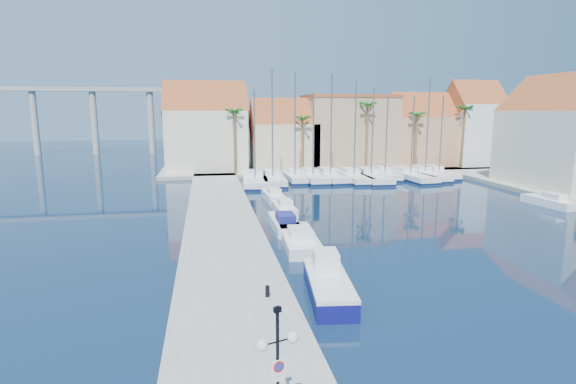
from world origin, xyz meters
TOP-DOWN VIEW (x-y plane):
  - ground at (0.00, 0.00)m, footprint 260.00×260.00m
  - quay_west at (-9.00, 13.50)m, footprint 6.00×77.00m
  - shore_north at (10.00, 48.00)m, footprint 54.00×16.00m
  - lamp_post at (-8.33, -11.89)m, footprint 1.26×0.63m
  - bollard at (-7.35, -2.47)m, footprint 0.22×0.22m
  - fishing_boat at (-4.06, -1.80)m, footprint 2.72×6.26m
  - motorboat_west_0 at (-3.72, 7.19)m, footprint 2.77×7.37m
  - motorboat_west_1 at (-3.98, 11.93)m, footprint 1.99×6.14m
  - motorboat_west_2 at (-3.02, 17.55)m, footprint 1.72×5.36m
  - motorboat_west_3 at (-3.13, 23.78)m, footprint 1.98×5.48m
  - motorboat_east_1 at (24.01, 15.79)m, footprint 2.56×5.77m
  - sailboat_0 at (-3.87, 35.08)m, footprint 4.07×12.07m
  - sailboat_1 at (-1.49, 35.73)m, footprint 3.40×11.08m
  - sailboat_2 at (1.65, 36.33)m, footprint 2.29×8.31m
  - sailboat_3 at (4.13, 36.37)m, footprint 2.74×10.12m
  - sailboat_4 at (6.55, 36.36)m, footprint 3.43×10.28m
  - sailboat_5 at (9.67, 35.46)m, footprint 2.85×10.78m
  - sailboat_6 at (12.11, 35.35)m, footprint 3.51×11.85m
  - sailboat_7 at (14.74, 36.70)m, footprint 2.57×8.92m
  - sailboat_8 at (17.76, 35.23)m, footprint 4.02×11.80m
  - sailboat_9 at (20.40, 36.00)m, footprint 3.15×11.29m
  - sailboat_10 at (22.81, 36.42)m, footprint 2.82×9.05m
  - building_0 at (-10.00, 47.00)m, footprint 12.30×9.00m
  - building_1 at (2.00, 47.00)m, footprint 10.30×8.00m
  - building_2 at (13.00, 48.00)m, footprint 14.20×10.20m
  - building_3 at (25.00, 47.00)m, footprint 10.30×8.00m
  - building_4 at (34.00, 46.00)m, footprint 8.30×8.00m
  - building_6 at (32.00, 24.00)m, footprint 9.00×14.30m
  - palm_0 at (-6.00, 42.00)m, footprint 2.60×2.60m
  - palm_1 at (4.00, 42.00)m, footprint 2.60×2.60m
  - palm_2 at (14.00, 42.00)m, footprint 2.60×2.60m
  - palm_3 at (22.00, 42.00)m, footprint 2.60×2.60m
  - palm_4 at (30.00, 42.00)m, footprint 2.60×2.60m
  - viaduct at (-39.07, 82.00)m, footprint 48.00×2.20m

SIDE VIEW (x-z plane):
  - ground at x=0.00m, z-range 0.00..0.00m
  - quay_west at x=-9.00m, z-range 0.00..0.50m
  - shore_north at x=10.00m, z-range 0.00..0.50m
  - motorboat_west_3 at x=-3.13m, z-range -0.19..1.21m
  - motorboat_east_1 at x=24.01m, z-range -0.19..1.21m
  - motorboat_west_0 at x=-3.72m, z-range -0.19..1.21m
  - motorboat_west_1 at x=-3.98m, z-range -0.19..1.21m
  - motorboat_west_2 at x=-3.02m, z-range -0.19..1.21m
  - sailboat_8 at x=17.76m, z-range -5.21..6.32m
  - sailboat_0 at x=-3.87m, z-range -5.57..6.69m
  - sailboat_6 at x=12.11m, z-range -5.71..6.84m
  - sailboat_3 at x=4.13m, z-range -5.37..6.52m
  - sailboat_5 at x=9.67m, z-range -6.14..7.31m
  - sailboat_9 at x=20.40m, z-range -6.44..7.61m
  - sailboat_10 at x=22.81m, z-range -5.20..6.38m
  - sailboat_7 at x=14.74m, z-range -5.25..6.44m
  - sailboat_1 at x=-1.49m, z-range -6.76..7.96m
  - sailboat_4 at x=6.55m, z-range -6.52..7.74m
  - sailboat_2 at x=1.65m, z-range -6.61..7.93m
  - fishing_boat at x=-4.06m, z-range -0.36..1.77m
  - bollard at x=-7.35m, z-range 0.50..1.06m
  - lamp_post at x=-8.33m, z-range 1.10..4.93m
  - building_1 at x=2.00m, z-range -0.20..10.80m
  - building_3 at x=25.00m, z-range -0.14..11.86m
  - building_2 at x=13.00m, z-range 0.51..12.01m
  - building_6 at x=32.00m, z-range -0.23..13.27m
  - building_0 at x=-10.00m, z-range -0.23..13.27m
  - building_4 at x=34.00m, z-range -0.03..13.97m
  - palm_1 at x=4.00m, z-range 3.56..12.71m
  - palm_3 at x=22.00m, z-range 3.78..13.43m
  - palm_0 at x=-6.00m, z-range 4.00..14.15m
  - palm_4 at x=30.00m, z-range 4.22..14.87m
  - palm_2 at x=14.00m, z-range 4.44..15.59m
  - viaduct at x=-39.07m, z-range 3.02..17.47m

